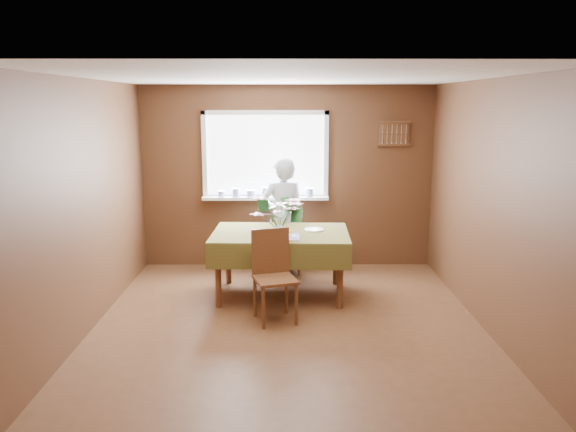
{
  "coord_description": "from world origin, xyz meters",
  "views": [
    {
      "loc": [
        -0.03,
        -5.44,
        2.27
      ],
      "look_at": [
        0.0,
        0.55,
        1.05
      ],
      "focal_mm": 35.0,
      "sensor_mm": 36.0,
      "label": 1
    }
  ],
  "objects_px": {
    "chair_far": "(285,236)",
    "flower_bouquet": "(280,212)",
    "dining_table": "(280,240)",
    "seated_woman": "(283,218)",
    "chair_near": "(273,271)"
  },
  "relations": [
    {
      "from": "dining_table",
      "to": "flower_bouquet",
      "type": "xyz_separation_m",
      "value": [
        -0.01,
        -0.24,
        0.39
      ]
    },
    {
      "from": "chair_near",
      "to": "flower_bouquet",
      "type": "relative_size",
      "value": 1.83
    },
    {
      "from": "seated_woman",
      "to": "flower_bouquet",
      "type": "distance_m",
      "value": 1.01
    },
    {
      "from": "chair_near",
      "to": "flower_bouquet",
      "type": "bearing_deg",
      "value": 65.45
    },
    {
      "from": "chair_far",
      "to": "chair_near",
      "type": "xyz_separation_m",
      "value": [
        -0.12,
        -1.57,
        0.0
      ]
    },
    {
      "from": "dining_table",
      "to": "chair_near",
      "type": "xyz_separation_m",
      "value": [
        -0.07,
        -0.73,
        -0.16
      ]
    },
    {
      "from": "dining_table",
      "to": "seated_woman",
      "type": "relative_size",
      "value": 1.03
    },
    {
      "from": "dining_table",
      "to": "flower_bouquet",
      "type": "height_order",
      "value": "flower_bouquet"
    },
    {
      "from": "chair_far",
      "to": "flower_bouquet",
      "type": "relative_size",
      "value": 1.82
    },
    {
      "from": "dining_table",
      "to": "seated_woman",
      "type": "bearing_deg",
      "value": 90.0
    },
    {
      "from": "chair_near",
      "to": "dining_table",
      "type": "bearing_deg",
      "value": 67.56
    },
    {
      "from": "chair_near",
      "to": "seated_woman",
      "type": "distance_m",
      "value": 1.49
    },
    {
      "from": "chair_far",
      "to": "seated_woman",
      "type": "bearing_deg",
      "value": 62.78
    },
    {
      "from": "chair_near",
      "to": "seated_woman",
      "type": "relative_size",
      "value": 0.61
    },
    {
      "from": "chair_far",
      "to": "dining_table",
      "type": "bearing_deg",
      "value": 71.75
    }
  ]
}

